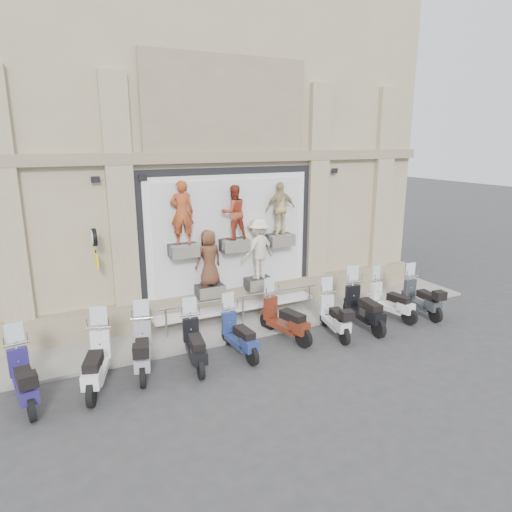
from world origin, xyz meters
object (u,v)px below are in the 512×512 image
at_px(scooter_j, 422,291).
at_px(scooter_g, 335,309).
at_px(scooter_e, 239,327).
at_px(scooter_c, 142,341).
at_px(scooter_i, 391,294).
at_px(scooter_b, 96,353).
at_px(clock_sign_bracket, 95,243).
at_px(guard_rail, 243,311).
at_px(scooter_f, 285,311).
at_px(scooter_a, 22,369).
at_px(scooter_h, 364,300).
at_px(scooter_d, 195,336).

bearing_deg(scooter_j, scooter_g, -172.51).
height_order(scooter_e, scooter_j, scooter_j).
relative_size(scooter_c, scooter_i, 1.04).
bearing_deg(scooter_b, clock_sign_bracket, 96.20).
distance_m(guard_rail, scooter_j, 5.61).
xyz_separation_m(clock_sign_bracket, scooter_g, (5.92, -2.19, -2.05)).
bearing_deg(scooter_f, scooter_j, -17.42).
distance_m(scooter_b, scooter_i, 8.64).
bearing_deg(scooter_e, scooter_c, 171.59).
distance_m(guard_rail, scooter_a, 6.04).
relative_size(clock_sign_bracket, scooter_a, 0.53).
bearing_deg(scooter_c, scooter_h, 12.05).
height_order(scooter_a, scooter_f, scooter_f).
relative_size(scooter_b, scooter_g, 1.10).
height_order(guard_rail, scooter_h, scooter_h).
xyz_separation_m(scooter_c, scooter_j, (8.62, -0.22, -0.03)).
bearing_deg(scooter_b, scooter_i, 19.08).
bearing_deg(scooter_d, scooter_a, -170.48).
bearing_deg(scooter_a, scooter_b, -7.50).
bearing_deg(scooter_i, scooter_h, 178.69).
bearing_deg(scooter_b, scooter_j, 17.76).
relative_size(scooter_i, scooter_j, 1.00).
bearing_deg(scooter_d, scooter_f, 16.27).
distance_m(scooter_c, scooter_d, 1.23).
height_order(scooter_b, scooter_g, scooter_b).
xyz_separation_m(clock_sign_bracket, scooter_e, (3.03, -2.12, -2.06)).
distance_m(scooter_c, scooter_f, 3.91).
relative_size(scooter_a, scooter_h, 0.93).
bearing_deg(scooter_f, scooter_i, -15.55).
height_order(clock_sign_bracket, scooter_h, clock_sign_bracket).
height_order(scooter_a, scooter_g, scooter_a).
relative_size(scooter_c, scooter_g, 1.05).
relative_size(scooter_b, scooter_j, 1.09).
bearing_deg(scooter_e, scooter_d, 178.25).
bearing_deg(scooter_d, scooter_c, 177.87).
xyz_separation_m(scooter_a, scooter_g, (7.79, 0.01, -0.04)).
height_order(clock_sign_bracket, scooter_i, clock_sign_bracket).
height_order(scooter_d, scooter_e, scooter_d).
relative_size(scooter_f, scooter_j, 1.06).
bearing_deg(scooter_h, guard_rail, 157.47).
relative_size(scooter_d, scooter_g, 1.02).
relative_size(clock_sign_bracket, scooter_b, 0.50).
bearing_deg(clock_sign_bracket, scooter_f, -21.79).
bearing_deg(scooter_c, scooter_g, 11.27).
bearing_deg(guard_rail, scooter_j, -17.45).
relative_size(guard_rail, clock_sign_bracket, 4.96).
relative_size(scooter_b, scooter_e, 1.11).
xyz_separation_m(scooter_d, scooter_g, (4.09, -0.03, -0.01)).
distance_m(guard_rail, scooter_e, 1.89).
height_order(guard_rail, scooter_f, scooter_f).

